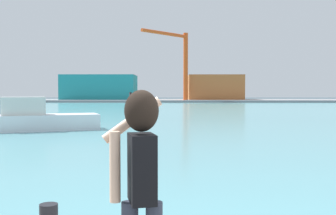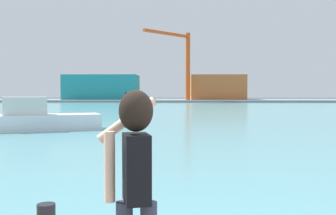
{
  "view_description": "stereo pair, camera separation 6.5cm",
  "coord_description": "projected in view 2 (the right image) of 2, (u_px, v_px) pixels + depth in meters",
  "views": [
    {
      "loc": [
        -0.78,
        -3.4,
        2.25
      ],
      "look_at": [
        -0.96,
        7.28,
        1.84
      ],
      "focal_mm": 43.19,
      "sensor_mm": 36.0,
      "label": 1
    },
    {
      "loc": [
        -0.72,
        -3.4,
        2.25
      ],
      "look_at": [
        -0.96,
        7.28,
        1.84
      ],
      "focal_mm": 43.19,
      "sensor_mm": 36.0,
      "label": 2
    }
  ],
  "objects": [
    {
      "name": "ground_plane",
      "position": [
        182.0,
        109.0,
        53.42
      ],
      "size": [
        220.0,
        220.0,
        0.0
      ],
      "primitive_type": "plane",
      "color": "#334751"
    },
    {
      "name": "harbor_water",
      "position": [
        182.0,
        108.0,
        55.42
      ],
      "size": [
        140.0,
        100.0,
        0.02
      ],
      "primitive_type": "cube",
      "color": "#599EA8",
      "rests_on": "ground_plane"
    },
    {
      "name": "far_shore_dock",
      "position": [
        180.0,
        101.0,
        95.37
      ],
      "size": [
        140.0,
        20.0,
        0.49
      ],
      "primitive_type": "cube",
      "color": "gray",
      "rests_on": "ground_plane"
    },
    {
      "name": "person_photographer",
      "position": [
        135.0,
        172.0,
        3.3
      ],
      "size": [
        0.53,
        0.54,
        1.74
      ],
      "rotation": [
        0.0,
        0.0,
        1.8
      ],
      "color": "#2D3342",
      "rests_on": "quay_promenade"
    },
    {
      "name": "boat_moored",
      "position": [
        37.0,
        119.0,
        23.4
      ],
      "size": [
        7.06,
        4.41,
        1.95
      ],
      "rotation": [
        0.0,
        0.0,
        0.38
      ],
      "color": "white",
      "rests_on": "harbor_water"
    },
    {
      "name": "warehouse_left",
      "position": [
        102.0,
        87.0,
        96.23
      ],
      "size": [
        17.1,
        9.86,
        5.77
      ],
      "primitive_type": "cube",
      "color": "teal",
      "rests_on": "far_shore_dock"
    },
    {
      "name": "warehouse_right",
      "position": [
        217.0,
        87.0,
        96.67
      ],
      "size": [
        12.61,
        11.72,
        5.75
      ],
      "primitive_type": "cube",
      "color": "#B26633",
      "rests_on": "far_shore_dock"
    },
    {
      "name": "port_crane",
      "position": [
        182.0,
        57.0,
        87.23
      ],
      "size": [
        9.61,
        10.49,
        14.72
      ],
      "color": "#D84C19",
      "rests_on": "far_shore_dock"
    }
  ]
}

